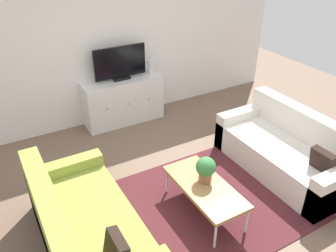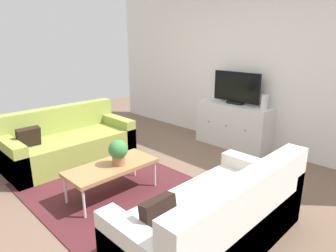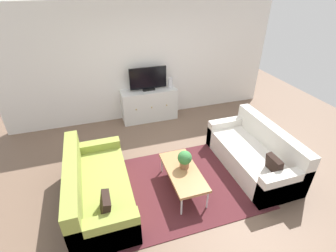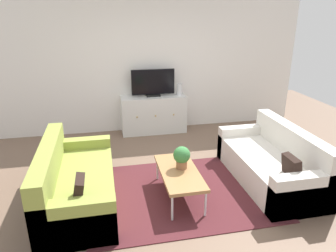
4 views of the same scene
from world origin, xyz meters
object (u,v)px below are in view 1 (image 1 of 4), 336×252
coffee_table (205,187)px  tv_console (123,101)px  couch_left_side (82,232)px  glass_vase (151,67)px  flat_screen_tv (120,63)px  potted_plant (206,168)px  couch_right_side (288,152)px

coffee_table → tv_console: 2.50m
couch_left_side → glass_vase: bearing=49.7°
coffee_table → flat_screen_tv: flat_screen_tv is taller
potted_plant → flat_screen_tv: flat_screen_tv is taller
tv_console → flat_screen_tv: flat_screen_tv is taller
couch_right_side → potted_plant: bearing=-177.7°
glass_vase → potted_plant: bearing=-103.0°
couch_left_side → glass_vase: 3.17m
couch_left_side → flat_screen_tv: (1.47, 2.39, 0.76)m
coffee_table → tv_console: bearing=88.4°
couch_right_side → potted_plant: size_ratio=6.04×
couch_right_side → flat_screen_tv: 2.88m
couch_left_side → couch_right_side: 2.88m
couch_right_side → glass_vase: bearing=110.0°
potted_plant → glass_vase: bearing=77.0°
couch_left_side → glass_vase: (2.01, 2.37, 0.61)m
couch_left_side → flat_screen_tv: bearing=58.5°
couch_right_side → potted_plant: couch_right_side is taller
couch_left_side → glass_vase: glass_vase is taller
glass_vase → coffee_table: bearing=-103.7°
couch_right_side → flat_screen_tv: flat_screen_tv is taller
coffee_table → flat_screen_tv: 2.61m
couch_left_side → couch_right_side: size_ratio=1.00×
glass_vase → tv_console: bearing=-180.0°
potted_plant → tv_console: size_ratio=0.24×
couch_right_side → coffee_table: bearing=-175.0°
potted_plant → glass_vase: glass_vase is taller
tv_console → coffee_table: bearing=-91.6°
couch_left_side → tv_console: bearing=58.3°
flat_screen_tv → glass_vase: (0.54, -0.02, -0.15)m
couch_left_side → couch_right_side: same height
couch_right_side → glass_vase: size_ratio=8.15×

